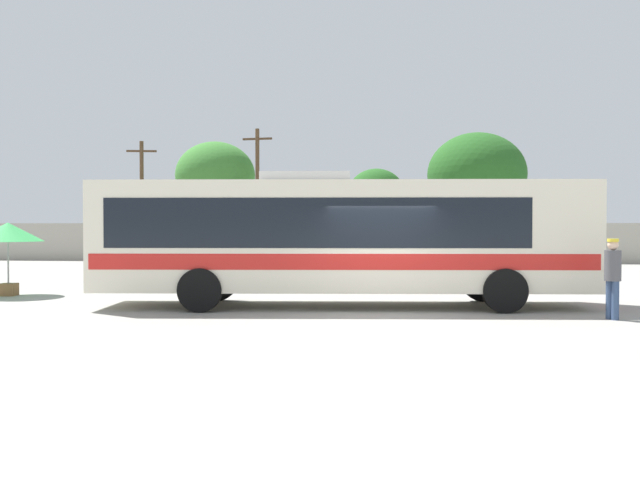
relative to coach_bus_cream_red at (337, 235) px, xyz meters
The scene contains 12 objects.
ground_plane 8.64m from the coach_bus_cream_red, 82.02° to the left, with size 300.00×300.00×0.00m, color gray.
perimeter_wall 20.85m from the coach_bus_cream_red, 86.77° to the left, with size 80.00×0.30×2.17m, color #9E998C.
coach_bus_cream_red is the anchor object (origin of this frame).
attendant_by_bus_door 6.45m from the coach_bus_cream_red, 15.87° to the right, with size 0.48×0.48×1.76m.
vendor_umbrella_secondary_green 9.83m from the coach_bus_cream_red, behind, with size 1.99×1.99×2.13m.
parked_car_leftmost_red 19.77m from the coach_bus_cream_red, 121.90° to the left, with size 4.38×2.25×1.46m.
parked_car_second_maroon 17.93m from the coach_bus_cream_red, 106.51° to the left, with size 4.26×2.19×1.48m.
utility_pole_near 23.64m from the coach_bus_cream_red, 106.49° to the left, with size 1.80×0.30×7.78m.
utility_pole_far 26.70m from the coach_bus_cream_red, 121.38° to the left, with size 1.79×0.43×7.16m.
roadside_tree_left 26.38m from the coach_bus_cream_red, 111.77° to the left, with size 4.94×4.94×7.26m.
roadside_tree_midleft 26.86m from the coach_bus_cream_red, 89.50° to the left, with size 3.56×3.56×5.71m.
roadside_tree_midright 25.21m from the coach_bus_cream_red, 75.45° to the left, with size 5.84×5.84×7.57m.
Camera 1 is at (0.31, -15.38, 2.04)m, focal length 38.05 mm.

